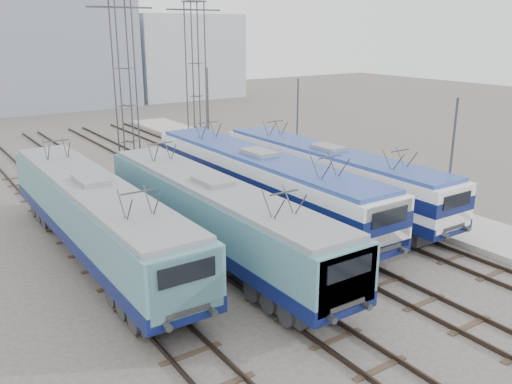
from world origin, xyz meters
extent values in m
plane|color=#514C47|center=(0.00, 0.00, 0.00)|extent=(160.00, 160.00, 0.00)
cube|color=#9E9E99|center=(10.20, 8.00, 0.15)|extent=(4.00, 70.00, 0.30)
cube|color=#0B154A|center=(-6.75, 9.05, 1.38)|extent=(2.86, 18.04, 0.60)
cube|color=teal|center=(-6.75, 9.05, 2.59)|extent=(2.81, 18.04, 1.80)
cube|color=teal|center=(-6.75, 0.38, 2.40)|extent=(2.58, 0.70, 2.04)
cube|color=gray|center=(-6.75, 9.05, 3.59)|extent=(2.58, 17.32, 0.20)
cube|color=#262628|center=(-6.75, 3.04, 0.63)|extent=(2.10, 3.61, 0.68)
cube|color=#262628|center=(-6.75, 15.06, 0.63)|extent=(2.10, 3.61, 0.68)
cube|color=#0B154A|center=(-2.25, 6.30, 1.34)|extent=(2.76, 17.45, 0.58)
cube|color=teal|center=(-2.25, 6.30, 2.51)|extent=(2.71, 17.45, 1.75)
cube|color=teal|center=(-2.25, -2.09, 2.33)|extent=(2.50, 0.68, 1.98)
cube|color=gray|center=(-2.25, 6.30, 3.48)|extent=(2.50, 16.75, 0.19)
cube|color=#262628|center=(-2.25, 0.48, 0.62)|extent=(2.04, 3.49, 0.65)
cube|color=#262628|center=(-2.25, 12.12, 0.62)|extent=(2.04, 3.49, 0.65)
cube|color=#0B154A|center=(2.25, 9.18, 1.40)|extent=(2.90, 18.32, 0.61)
cube|color=white|center=(2.25, 9.18, 2.62)|extent=(2.85, 18.32, 1.83)
cube|color=#0B154A|center=(2.25, 9.18, 2.57)|extent=(2.89, 18.34, 0.71)
cube|color=white|center=(2.25, 0.38, 2.44)|extent=(2.62, 0.71, 2.08)
cube|color=navy|center=(2.25, 9.18, 3.64)|extent=(2.62, 17.58, 0.20)
cube|color=#262628|center=(2.25, 3.08, 0.64)|extent=(2.14, 3.66, 0.69)
cube|color=#262628|center=(2.25, 15.29, 0.64)|extent=(2.14, 3.66, 0.69)
cube|color=#0B154A|center=(6.75, 8.79, 1.33)|extent=(2.73, 17.25, 0.57)
cube|color=white|center=(6.75, 8.79, 2.48)|extent=(2.68, 17.25, 1.72)
cube|color=#0B154A|center=(6.75, 8.79, 2.43)|extent=(2.72, 17.27, 0.67)
cube|color=white|center=(6.75, 0.51, 2.31)|extent=(2.47, 0.67, 1.95)
cube|color=navy|center=(6.75, 8.79, 3.44)|extent=(2.47, 16.56, 0.19)
cube|color=#262628|center=(6.75, 3.05, 0.61)|extent=(2.01, 3.45, 0.65)
cube|color=#262628|center=(6.75, 14.54, 0.61)|extent=(2.01, 3.45, 0.65)
cylinder|color=#3F4247|center=(-0.55, 21.45, 6.00)|extent=(0.10, 0.10, 12.00)
cylinder|color=#3F4247|center=(0.55, 21.45, 6.00)|extent=(0.10, 0.10, 12.00)
cylinder|color=#3F4247|center=(-0.55, 22.55, 6.00)|extent=(0.10, 0.10, 12.00)
cylinder|color=#3F4247|center=(0.55, 22.55, 6.00)|extent=(0.10, 0.10, 12.00)
cube|color=#3F4247|center=(0.00, 22.00, 11.40)|extent=(4.50, 0.12, 0.12)
cylinder|color=#3F4247|center=(5.95, 23.45, 6.00)|extent=(0.10, 0.10, 12.00)
cylinder|color=#3F4247|center=(7.05, 23.45, 6.00)|extent=(0.10, 0.10, 12.00)
cylinder|color=#3F4247|center=(5.95, 24.55, 6.00)|extent=(0.10, 0.10, 12.00)
cylinder|color=#3F4247|center=(7.05, 24.55, 6.00)|extent=(0.10, 0.10, 12.00)
cube|color=#3F4247|center=(6.50, 24.00, 11.40)|extent=(4.50, 0.12, 0.12)
cylinder|color=#3F4247|center=(8.60, 2.00, 3.50)|extent=(0.12, 0.12, 7.00)
cylinder|color=#3F4247|center=(8.60, 14.00, 3.50)|extent=(0.12, 0.12, 7.00)
cylinder|color=#3F4247|center=(8.60, 26.00, 3.50)|extent=(0.12, 0.12, 7.00)
cube|color=gray|center=(4.00, 62.00, 9.00)|extent=(22.00, 14.00, 18.00)
cube|color=#A7B2BA|center=(24.00, 62.00, 6.00)|extent=(16.00, 12.00, 12.00)
camera|label=1|loc=(-13.55, -13.79, 10.14)|focal=38.00mm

